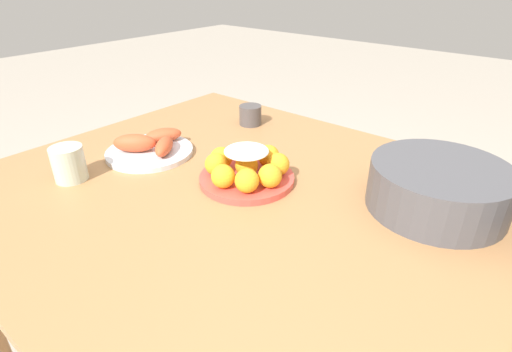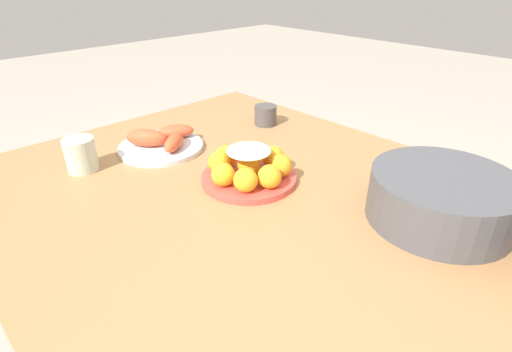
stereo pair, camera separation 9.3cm
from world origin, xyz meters
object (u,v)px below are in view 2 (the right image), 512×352
Objects in this scene: serving_bowl at (442,197)px; cup_far at (265,115)px; cup_near at (81,155)px; seafood_platter at (162,142)px; dining_table at (263,231)px; cake_plate at (249,168)px.

serving_bowl is 0.66m from cup_far.
cup_near is 0.59m from cup_far.
serving_bowl reaches higher than cup_near.
serving_bowl is 0.75m from seafood_platter.
dining_table is at bearing -144.38° from serving_bowl.
serving_bowl reaches higher than cake_plate.
dining_table is 19.20× the size of cup_far.
dining_table is at bearing 1.23° from seafood_platter.
serving_bowl is at bearing 23.64° from cake_plate.
cake_plate is 2.68× the size of cup_near.
cup_near is (-0.44, -0.23, 0.12)m from dining_table.
cake_plate is at bearing 156.27° from dining_table.
cup_near is at bearing -141.60° from cake_plate.
dining_table is 5.76× the size of seafood_platter.
serving_bowl reaches higher than cup_far.
serving_bowl is at bearing 17.55° from seafood_platter.
cup_near is at bearing -152.38° from dining_table.
cake_plate is 0.43m from serving_bowl.
cup_near is at bearing -99.11° from cup_far.
seafood_platter is 0.22m from cup_near.
cup_far is (0.09, 0.58, -0.01)m from cup_near.
cup_near reaches higher than cup_far.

